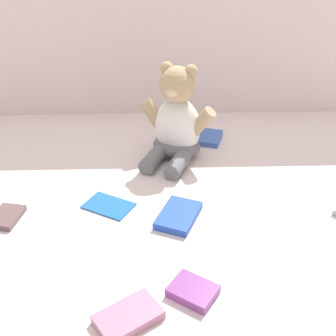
# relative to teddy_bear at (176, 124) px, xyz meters

# --- Properties ---
(ground_plane) EXTENTS (3.20, 3.20, 0.00)m
(ground_plane) POSITION_rel_teddy_bear_xyz_m (-0.05, -0.14, -0.11)
(ground_plane) COLOR silver
(backdrop_drape) EXTENTS (1.74, 0.03, 0.59)m
(backdrop_drape) POSITION_rel_teddy_bear_xyz_m (-0.05, 0.35, 0.18)
(backdrop_drape) COLOR silver
(backdrop_drape) RESTS_ON ground_plane
(teddy_bear) EXTENTS (0.24, 0.25, 0.29)m
(teddy_bear) POSITION_rel_teddy_bear_xyz_m (0.00, 0.00, 0.00)
(teddy_bear) COLOR white
(teddy_bear) RESTS_ON ground_plane
(book_case_0) EXTENTS (0.08, 0.10, 0.02)m
(book_case_0) POSITION_rel_teddy_bear_xyz_m (-0.44, -0.32, -0.10)
(book_case_0) COLOR #644D4E
(book_case_0) RESTS_ON ground_plane
(book_case_1) EXTENTS (0.13, 0.15, 0.02)m
(book_case_1) POSITION_rel_teddy_bear_xyz_m (-0.01, -0.33, -0.10)
(book_case_1) COLOR blue
(book_case_1) RESTS_ON ground_plane
(book_case_2) EXTENTS (0.10, 0.13, 0.02)m
(book_case_2) POSITION_rel_teddy_bear_xyz_m (0.12, 0.10, -0.10)
(book_case_2) COLOR #3960B5
(book_case_2) RESTS_ON ground_plane
(book_case_3) EXTENTS (0.11, 0.11, 0.02)m
(book_case_3) POSITION_rel_teddy_bear_xyz_m (0.01, -0.58, -0.10)
(book_case_3) COLOR #854090
(book_case_3) RESTS_ON ground_plane
(book_case_4) EXTENTS (0.14, 0.13, 0.02)m
(book_case_4) POSITION_rel_teddy_bear_xyz_m (-0.12, -0.64, -0.10)
(book_case_4) COLOR #B16F8F
(book_case_4) RESTS_ON ground_plane
(book_case_5) EXTENTS (0.15, 0.13, 0.01)m
(book_case_5) POSITION_rel_teddy_bear_xyz_m (-0.19, -0.27, -0.10)
(book_case_5) COLOR #2365B6
(book_case_5) RESTS_ON ground_plane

